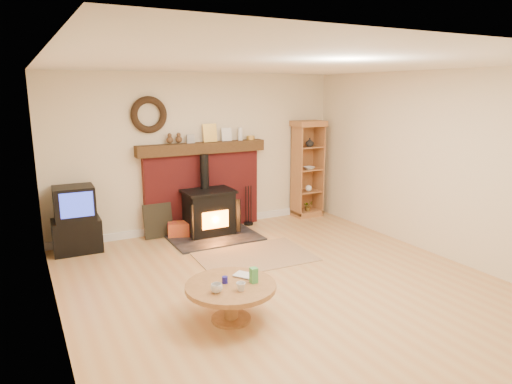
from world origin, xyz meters
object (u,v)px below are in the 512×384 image
tv_unit (76,221)px  coffee_table (231,291)px  curio_cabinet (307,169)px  wood_stove (210,213)px

tv_unit → coffee_table: size_ratio=1.05×
curio_cabinet → coffee_table: curio_cabinet is taller
tv_unit → curio_cabinet: 4.11m
curio_cabinet → wood_stove: bearing=-172.4°
wood_stove → tv_unit: size_ratio=1.43×
curio_cabinet → coffee_table: bearing=-134.6°
wood_stove → curio_cabinet: (2.08, 0.28, 0.53)m
wood_stove → curio_cabinet: 2.16m
wood_stove → tv_unit: bearing=174.5°
wood_stove → coffee_table: size_ratio=1.50×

